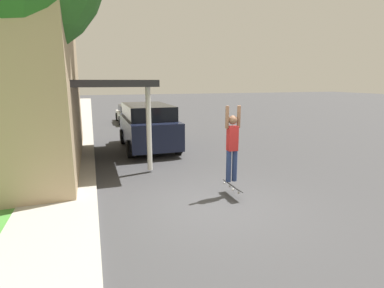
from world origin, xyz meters
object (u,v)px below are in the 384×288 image
at_px(car_down_street, 130,114).
at_px(suv_parked, 148,125).
at_px(skateboard, 232,186).
at_px(skateboarder, 232,143).

bearing_deg(car_down_street, suv_parked, -92.15).
distance_m(suv_parked, skateboard, 6.45).
bearing_deg(skateboarder, suv_parked, 99.41).
bearing_deg(suv_parked, skateboarder, -80.59).
distance_m(skateboarder, skateboard, 1.13).
bearing_deg(skateboard, skateboarder, 85.64).
relative_size(suv_parked, skateboarder, 2.29).
distance_m(car_down_street, skateboarder, 15.03).
bearing_deg(skateboard, suv_parked, 99.22).
height_order(skateboarder, skateboard, skateboarder).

